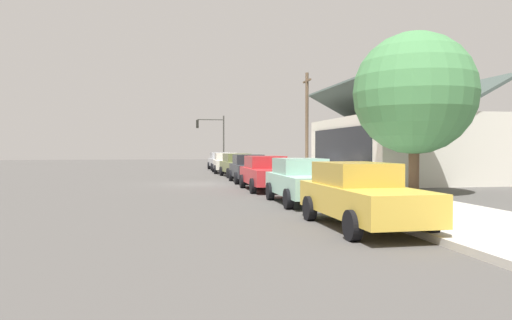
# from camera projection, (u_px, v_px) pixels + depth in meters

# --- Properties ---
(ground_plane) EXTENTS (120.00, 120.00, 0.00)m
(ground_plane) POSITION_uv_depth(u_px,v_px,m) (203.00, 184.00, 26.43)
(ground_plane) COLOR #4C4947
(sidewalk_curb) EXTENTS (60.00, 4.20, 0.16)m
(sidewalk_curb) POSITION_uv_depth(u_px,v_px,m) (301.00, 181.00, 27.43)
(sidewalk_curb) COLOR beige
(sidewalk_curb) RESTS_ON ground
(car_silver) EXTENTS (4.73, 2.03, 1.59)m
(car_silver) POSITION_uv_depth(u_px,v_px,m) (220.00, 161.00, 44.04)
(car_silver) COLOR silver
(car_silver) RESTS_ON ground
(car_ivory) EXTENTS (4.83, 2.15, 1.59)m
(car_ivory) POSITION_uv_depth(u_px,v_px,m) (226.00, 163.00, 38.43)
(car_ivory) COLOR silver
(car_ivory) RESTS_ON ground
(car_olive) EXTENTS (4.62, 2.23, 1.59)m
(car_olive) POSITION_uv_depth(u_px,v_px,m) (238.00, 165.00, 33.22)
(car_olive) COLOR olive
(car_olive) RESTS_ON ground
(car_charcoal) EXTENTS (4.36, 2.06, 1.59)m
(car_charcoal) POSITION_uv_depth(u_px,v_px,m) (249.00, 168.00, 27.67)
(car_charcoal) COLOR #2D3035
(car_charcoal) RESTS_ON ground
(car_cherry) EXTENTS (4.80, 2.06, 1.59)m
(car_cherry) POSITION_uv_depth(u_px,v_px,m) (266.00, 173.00, 22.48)
(car_cherry) COLOR red
(car_cherry) RESTS_ON ground
(car_seafoam) EXTENTS (4.51, 1.97, 1.59)m
(car_seafoam) POSITION_uv_depth(u_px,v_px,m) (302.00, 180.00, 17.08)
(car_seafoam) COLOR #9ED1BC
(car_seafoam) RESTS_ON ground
(car_mustard) EXTENTS (4.81, 2.02, 1.59)m
(car_mustard) POSITION_uv_depth(u_px,v_px,m) (360.00, 194.00, 11.85)
(car_mustard) COLOR gold
(car_mustard) RESTS_ON ground
(storefront_building) EXTENTS (12.36, 7.63, 5.89)m
(storefront_building) POSITION_uv_depth(u_px,v_px,m) (396.00, 147.00, 29.69)
(storefront_building) COLOR silver
(storefront_building) RESTS_ON ground
(shade_tree) EXTENTS (5.15, 5.15, 6.85)m
(shade_tree) POSITION_uv_depth(u_px,v_px,m) (414.00, 93.00, 20.32)
(shade_tree) COLOR brown
(shade_tree) RESTS_ON ground
(traffic_light_main) EXTENTS (0.37, 2.79, 5.20)m
(traffic_light_main) POSITION_uv_depth(u_px,v_px,m) (213.00, 133.00, 47.84)
(traffic_light_main) COLOR #383833
(traffic_light_main) RESTS_ON ground
(utility_pole_wooden) EXTENTS (1.80, 0.24, 7.50)m
(utility_pole_wooden) POSITION_uv_depth(u_px,v_px,m) (307.00, 121.00, 35.44)
(utility_pole_wooden) COLOR brown
(utility_pole_wooden) RESTS_ON ground
(fire_hydrant_red) EXTENTS (0.22, 0.22, 0.71)m
(fire_hydrant_red) POSITION_uv_depth(u_px,v_px,m) (358.00, 193.00, 15.59)
(fire_hydrant_red) COLOR red
(fire_hydrant_red) RESTS_ON sidewalk_curb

